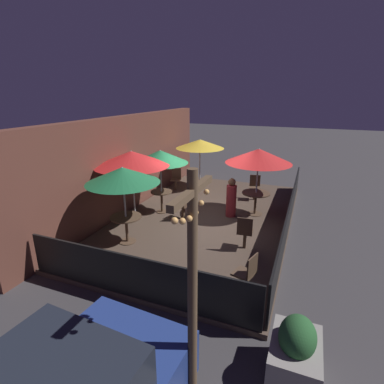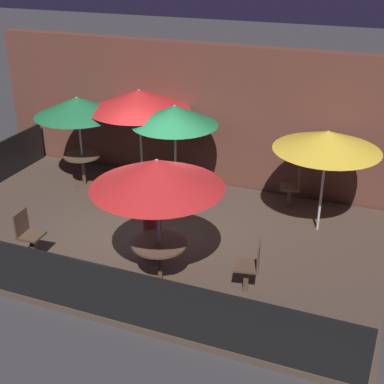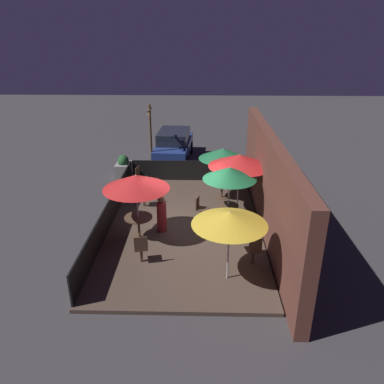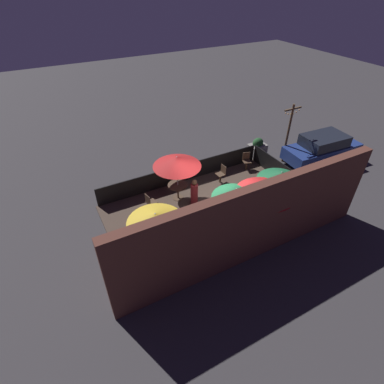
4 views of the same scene
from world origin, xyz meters
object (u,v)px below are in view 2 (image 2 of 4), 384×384
patio_chair_0 (293,186)px  patio_chair_3 (28,233)px  patio_umbrella_3 (139,100)px  patio_umbrella_4 (327,141)px  patio_chair_2 (251,265)px  patio_chair_4 (145,194)px  patron_0 (152,226)px  patio_umbrella_2 (175,115)px  dining_table_1 (83,161)px  dining_table_2 (176,175)px  dining_table_0 (159,251)px  patio_umbrella_1 (77,106)px  patio_umbrella_0 (157,174)px

patio_chair_0 → patio_chair_3: patio_chair_3 is taller
patio_chair_3 → patio_umbrella_3: bearing=78.5°
patio_umbrella_4 → patio_chair_2: (-0.70, -2.53, -1.38)m
patio_chair_4 → patron_0: 1.57m
patio_umbrella_2 → patio_chair_3: patio_umbrella_2 is taller
dining_table_1 → patio_chair_4: 2.23m
dining_table_2 → patio_chair_0: patio_chair_0 is taller
patio_umbrella_2 → patron_0: 2.74m
dining_table_0 → patron_0: size_ratio=0.71×
dining_table_2 → patio_chair_4: patio_chair_4 is taller
patio_chair_2 → patio_chair_3: size_ratio=1.01×
patio_umbrella_1 → patio_chair_4: (2.05, -0.88, -1.42)m
dining_table_1 → patron_0: size_ratio=0.65×
patio_umbrella_1 → dining_table_2: size_ratio=2.83×
dining_table_0 → patio_umbrella_4: bearing=52.2°
patio_chair_0 → patio_chair_4: 3.19m
patio_umbrella_2 → patio_chair_4: (-0.28, -0.98, -1.45)m
patio_umbrella_1 → patio_chair_4: bearing=-23.2°
patio_chair_4 → patio_umbrella_0: bearing=-132.3°
patio_chair_3 → patron_0: (2.05, 0.91, 0.10)m
patio_umbrella_3 → dining_table_0: (2.06, -3.47, -1.46)m
patio_chair_3 → dining_table_2: bearing=60.7°
patio_umbrella_3 → patio_chair_3: (-0.47, -3.65, -1.56)m
patio_umbrella_0 → patron_0: (-0.48, 0.72, -1.41)m
patio_umbrella_1 → patio_chair_3: patio_umbrella_1 is taller
patio_umbrella_0 → patio_umbrella_1: patio_umbrella_0 is taller
patio_umbrella_1 → patio_umbrella_3: size_ratio=0.93×
dining_table_1 → patio_umbrella_3: bearing=22.7°
patio_umbrella_1 → patio_chair_2: size_ratio=2.27×
patio_chair_4 → dining_table_1: bearing=82.4°
patio_umbrella_0 → patron_0: patio_umbrella_0 is taller
dining_table_1 → patio_chair_0: 4.87m
patio_umbrella_0 → patio_umbrella_4: patio_umbrella_0 is taller
patio_umbrella_0 → patio_umbrella_1: bearing=138.6°
patio_umbrella_1 → patio_umbrella_3: (1.28, 0.53, 0.14)m
patio_chair_0 → patio_umbrella_4: bearing=117.8°
patio_umbrella_3 → patio_chair_3: bearing=-97.3°
patio_umbrella_1 → patio_umbrella_2: patio_umbrella_2 is taller
dining_table_0 → patio_chair_0: patio_chair_0 is taller
patio_umbrella_4 → dining_table_2: bearing=176.2°
patio_umbrella_3 → dining_table_1: bearing=-157.3°
patio_umbrella_0 → patio_chair_0: (1.49, 3.64, -1.53)m
patio_umbrella_2 → patio_umbrella_1: bearing=-177.4°
patio_umbrella_1 → patron_0: 3.85m
dining_table_2 → patio_chair_0: bearing=13.5°
patio_chair_4 → patio_umbrella_4: bearing=-61.9°
patio_umbrella_4 → patron_0: patio_umbrella_4 is taller
patio_umbrella_2 → patron_0: size_ratio=1.65×
dining_table_0 → patio_chair_4: size_ratio=1.00×
patio_umbrella_3 → dining_table_2: 1.86m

